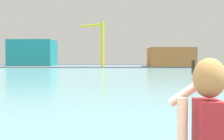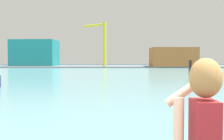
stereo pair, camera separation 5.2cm
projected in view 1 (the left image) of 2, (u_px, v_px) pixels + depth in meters
ground_plane at (119, 73)px, 52.07m from camera, size 220.00×220.00×0.00m
harbor_water at (119, 72)px, 54.07m from camera, size 140.00×100.00×0.02m
far_shore_dock at (118, 66)px, 94.03m from camera, size 140.00×20.00×0.40m
person_photographer at (206, 136)px, 2.48m from camera, size 0.52×0.55×1.74m
warehouse_left at (33, 53)px, 95.49m from camera, size 14.10×11.18×8.47m
warehouse_right at (171, 57)px, 89.29m from camera, size 13.44×11.58×5.70m
port_crane at (100, 39)px, 88.14m from camera, size 7.68×6.14×13.56m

